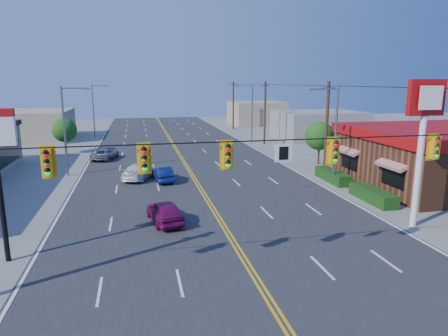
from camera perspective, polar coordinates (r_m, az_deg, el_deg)
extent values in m
plane|color=gray|center=(18.20, 4.26, -15.15)|extent=(160.00, 160.00, 0.00)
cube|color=#2D2D30|center=(36.73, -4.66, -0.91)|extent=(20.00, 120.00, 0.06)
cylinder|color=black|center=(16.34, 4.60, 3.89)|extent=(24.00, 0.05, 0.05)
cube|color=white|center=(16.81, 8.48, 2.13)|extent=(0.75, 0.04, 0.75)
cube|color=#D89E0C|center=(16.07, -23.89, 0.65)|extent=(0.55, 0.34, 1.25)
cube|color=#D89E0C|center=(15.74, -11.32, 1.24)|extent=(0.55, 0.34, 1.25)
cube|color=#D89E0C|center=(16.13, 0.48, 1.74)|extent=(0.55, 0.34, 1.25)
cube|color=#D89E0C|center=(17.76, 15.44, 2.27)|extent=(0.55, 0.34, 1.25)
cube|color=#D89E0C|center=(20.56, 27.89, 2.60)|extent=(0.55, 0.34, 1.25)
cube|color=brown|center=(37.50, 29.16, 0.91)|extent=(14.00, 12.00, 4.00)
cube|color=#194214|center=(32.86, 17.66, -2.28)|extent=(1.20, 9.00, 0.90)
cylinder|color=white|center=(25.49, 26.04, -0.01)|extent=(0.36, 0.36, 7.00)
cube|color=#A50C0C|center=(25.04, 26.91, 8.97)|extent=(2.20, 0.36, 2.00)
cylinder|color=black|center=(21.13, -29.24, -4.06)|extent=(0.24, 0.24, 6.00)
cylinder|color=gray|center=(33.68, 15.63, 4.35)|extent=(0.20, 0.20, 8.00)
cylinder|color=gray|center=(32.90, 14.29, 10.89)|extent=(2.20, 0.12, 0.12)
cube|color=gray|center=(32.42, 12.51, 10.88)|extent=(0.50, 0.25, 0.15)
cylinder|color=gray|center=(55.89, 4.03, 7.74)|extent=(0.20, 0.20, 8.00)
cylinder|color=gray|center=(55.43, 2.98, 11.65)|extent=(2.20, 0.12, 0.12)
cube|color=gray|center=(55.15, 1.85, 11.60)|extent=(0.50, 0.25, 0.15)
cylinder|color=gray|center=(38.23, -21.82, 4.82)|extent=(0.20, 0.20, 8.00)
cylinder|color=gray|center=(37.82, -20.61, 10.63)|extent=(2.20, 0.12, 0.12)
cube|color=gray|center=(37.68, -18.92, 10.67)|extent=(0.50, 0.25, 0.15)
cylinder|color=gray|center=(63.91, -18.16, 7.73)|extent=(0.20, 0.20, 8.00)
cylinder|color=gray|center=(63.67, -17.38, 11.19)|extent=(2.20, 0.12, 0.12)
cube|color=gray|center=(63.59, -16.38, 11.21)|extent=(0.50, 0.25, 0.15)
cylinder|color=#47301E|center=(37.73, 14.43, 5.53)|extent=(0.28, 0.28, 8.40)
cylinder|color=#47301E|center=(54.33, 5.86, 7.79)|extent=(0.28, 0.28, 8.40)
cylinder|color=#47301E|center=(71.61, 1.33, 8.91)|extent=(0.28, 0.28, 8.40)
cylinder|color=#47301E|center=(42.30, 13.37, 1.95)|extent=(0.20, 0.20, 2.10)
sphere|color=#235B19|center=(42.01, 13.49, 4.49)|extent=(2.94, 2.94, 2.94)
cylinder|color=#47301E|center=(50.68, -21.67, 3.02)|extent=(0.20, 0.20, 2.00)
sphere|color=#235B19|center=(50.45, -21.83, 5.04)|extent=(2.80, 2.80, 2.80)
cube|color=gray|center=(61.89, 13.35, 6.02)|extent=(12.00, 10.00, 4.00)
cube|color=tan|center=(65.57, -25.92, 5.54)|extent=(11.00, 12.00, 4.20)
cube|color=tan|center=(81.25, 4.68, 7.85)|extent=(10.00, 10.00, 4.40)
imported|color=#7F0E51|center=(24.35, -8.46, -6.30)|extent=(2.29, 4.19, 1.35)
imported|color=navy|center=(34.38, -8.73, -0.91)|extent=(1.75, 3.91, 1.25)
imported|color=white|center=(35.53, -12.02, -0.54)|extent=(3.47, 4.97, 1.34)
imported|color=#97979C|center=(45.38, -16.61, 1.88)|extent=(3.16, 4.71, 1.20)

